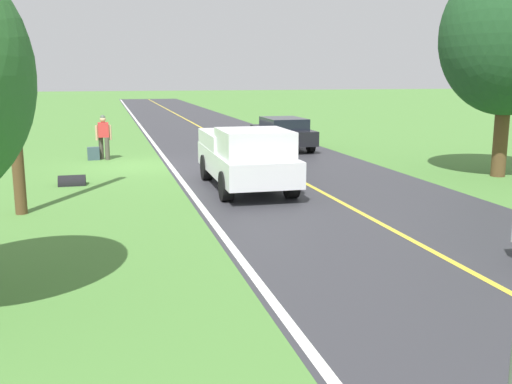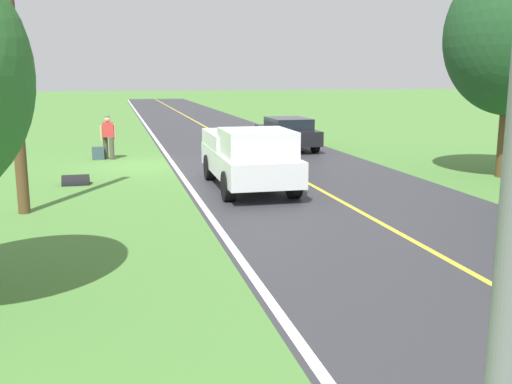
% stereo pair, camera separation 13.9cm
% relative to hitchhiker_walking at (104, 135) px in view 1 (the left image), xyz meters
% --- Properties ---
extents(ground_plane, '(200.00, 200.00, 0.00)m').
position_rel_hitchhiker_walking_xyz_m(ground_plane, '(-1.18, 2.06, -0.98)').
color(ground_plane, '#4C7F38').
extents(road_surface, '(7.64, 120.00, 0.00)m').
position_rel_hitchhiker_walking_xyz_m(road_surface, '(-5.97, 2.06, -0.98)').
color(road_surface, '#333338').
rests_on(road_surface, ground).
extents(lane_edge_line, '(0.16, 117.60, 0.00)m').
position_rel_hitchhiker_walking_xyz_m(lane_edge_line, '(-2.33, 2.06, -0.98)').
color(lane_edge_line, silver).
rests_on(lane_edge_line, ground).
extents(lane_centre_line, '(0.14, 117.60, 0.00)m').
position_rel_hitchhiker_walking_xyz_m(lane_centre_line, '(-5.97, 2.06, -0.98)').
color(lane_centre_line, gold).
rests_on(lane_centre_line, ground).
extents(hitchhiker_walking, '(0.62, 0.51, 1.75)m').
position_rel_hitchhiker_walking_xyz_m(hitchhiker_walking, '(0.00, 0.00, 0.00)').
color(hitchhiker_walking, '#4C473D').
rests_on(hitchhiker_walking, ground).
extents(suitcase_carried, '(0.47, 0.22, 0.51)m').
position_rel_hitchhiker_walking_xyz_m(suitcase_carried, '(0.42, 0.10, -0.72)').
color(suitcase_carried, '#384C56').
rests_on(suitcase_carried, ground).
extents(pickup_truck_passing, '(2.15, 5.43, 1.82)m').
position_rel_hitchhiker_walking_xyz_m(pickup_truck_passing, '(-4.00, 7.42, -0.01)').
color(pickup_truck_passing, silver).
rests_on(pickup_truck_passing, ground).
extents(tree_far_side_near, '(4.29, 4.29, 6.93)m').
position_rel_hitchhiker_walking_xyz_m(tree_far_side_near, '(-12.54, 7.27, 3.46)').
color(tree_far_side_near, brown).
rests_on(tree_far_side_near, ground).
extents(sedan_near_oncoming, '(1.95, 4.41, 1.41)m').
position_rel_hitchhiker_walking_xyz_m(sedan_near_oncoming, '(-7.75, -1.34, -0.23)').
color(sedan_near_oncoming, black).
rests_on(sedan_near_oncoming, ground).
extents(utility_pole_roadside, '(0.28, 0.28, 7.71)m').
position_rel_hitchhiker_walking_xyz_m(utility_pole_roadside, '(1.99, 9.03, 2.88)').
color(utility_pole_roadside, brown).
rests_on(utility_pole_roadside, ground).
extents(drainage_culvert, '(0.80, 0.60, 0.60)m').
position_rel_hitchhiker_walking_xyz_m(drainage_culvert, '(0.99, 5.39, -0.98)').
color(drainage_culvert, black).
rests_on(drainage_culvert, ground).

